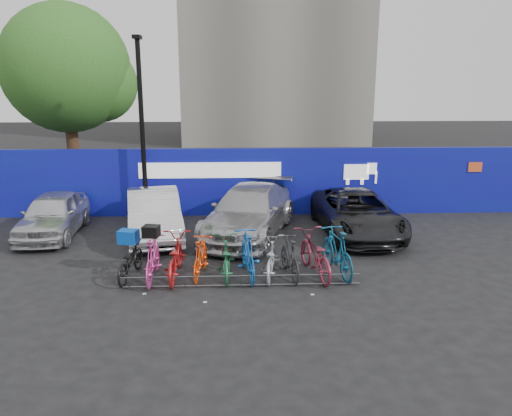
{
  "coord_description": "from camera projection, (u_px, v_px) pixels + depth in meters",
  "views": [
    {
      "loc": [
        -0.11,
        -11.46,
        4.66
      ],
      "look_at": [
        0.45,
        2.0,
        1.25
      ],
      "focal_mm": 35.0,
      "sensor_mm": 36.0,
      "label": 1
    }
  ],
  "objects": [
    {
      "name": "car_0",
      "position": [
        53.0,
        214.0,
        15.47
      ],
      "size": [
        1.77,
        4.0,
        1.34
      ],
      "primitive_type": "imported",
      "rotation": [
        0.0,
        0.0,
        0.05
      ],
      "color": "silver",
      "rests_on": "ground"
    },
    {
      "name": "cargo_topcase",
      "position": [
        151.0,
        231.0,
        11.79
      ],
      "size": [
        0.42,
        0.39,
        0.27
      ],
      "primitive_type": "cube",
      "rotation": [
        0.0,
        0.0,
        -0.17
      ],
      "color": "black",
      "rests_on": "bike_1"
    },
    {
      "name": "hoarding",
      "position": [
        239.0,
        182.0,
        17.76
      ],
      "size": [
        22.0,
        0.18,
        2.4
      ],
      "color": "#110B9C",
      "rests_on": "ground"
    },
    {
      "name": "bike_7",
      "position": [
        290.0,
        257.0,
        12.17
      ],
      "size": [
        0.71,
        1.74,
        1.01
      ],
      "primitive_type": "imported",
      "rotation": [
        0.0,
        0.0,
        3.28
      ],
      "color": "#2A2A2D",
      "rests_on": "ground"
    },
    {
      "name": "bike_0",
      "position": [
        130.0,
        261.0,
        12.1
      ],
      "size": [
        0.81,
        1.78,
        0.9
      ],
      "primitive_type": "imported",
      "rotation": [
        0.0,
        0.0,
        3.01
      ],
      "color": "black",
      "rests_on": "ground"
    },
    {
      "name": "bike_6",
      "position": [
        270.0,
        258.0,
        12.23
      ],
      "size": [
        0.86,
        1.84,
        0.93
      ],
      "primitive_type": "imported",
      "rotation": [
        0.0,
        0.0,
        3.0
      ],
      "color": "#B4B9BD",
      "rests_on": "ground"
    },
    {
      "name": "lamppost",
      "position": [
        142.0,
        125.0,
        16.55
      ],
      "size": [
        0.25,
        0.5,
        6.11
      ],
      "color": "black",
      "rests_on": "ground"
    },
    {
      "name": "ground",
      "position": [
        241.0,
        277.0,
        12.25
      ],
      "size": [
        100.0,
        100.0,
        0.0
      ],
      "primitive_type": "plane",
      "color": "black",
      "rests_on": "ground"
    },
    {
      "name": "bike_8",
      "position": [
        315.0,
        254.0,
        12.24
      ],
      "size": [
        1.11,
        2.19,
        1.1
      ],
      "primitive_type": "imported",
      "rotation": [
        0.0,
        0.0,
        3.33
      ],
      "color": "maroon",
      "rests_on": "ground"
    },
    {
      "name": "cargo_crate",
      "position": [
        128.0,
        237.0,
        11.95
      ],
      "size": [
        0.52,
        0.44,
        0.32
      ],
      "primitive_type": "cube",
      "rotation": [
        0.0,
        0.0,
        -0.24
      ],
      "color": "#0943B0",
      "rests_on": "bike_0"
    },
    {
      "name": "bike_3",
      "position": [
        201.0,
        257.0,
        12.18
      ],
      "size": [
        0.67,
        1.71,
        1.0
      ],
      "primitive_type": "imported",
      "rotation": [
        0.0,
        0.0,
        3.02
      ],
      "color": "#F4460F",
      "rests_on": "ground"
    },
    {
      "name": "bike_rack",
      "position": [
        241.0,
        281.0,
        11.63
      ],
      "size": [
        5.6,
        0.03,
        0.3
      ],
      "color": "#595B60",
      "rests_on": "ground"
    },
    {
      "name": "car_1",
      "position": [
        154.0,
        214.0,
        15.32
      ],
      "size": [
        2.34,
        4.58,
        1.44
      ],
      "primitive_type": "imported",
      "rotation": [
        0.0,
        0.0,
        0.2
      ],
      "color": "silver",
      "rests_on": "ground"
    },
    {
      "name": "car_2",
      "position": [
        249.0,
        211.0,
        15.51
      ],
      "size": [
        3.56,
        5.55,
        1.5
      ],
      "primitive_type": "imported",
      "rotation": [
        0.0,
        0.0,
        -0.31
      ],
      "color": "#ABAAAF",
      "rests_on": "ground"
    },
    {
      "name": "bike_1",
      "position": [
        153.0,
        259.0,
        11.96
      ],
      "size": [
        0.52,
        1.82,
        1.1
      ],
      "primitive_type": "imported",
      "rotation": [
        0.0,
        0.0,
        3.14
      ],
      "color": "#D83E95",
      "rests_on": "ground"
    },
    {
      "name": "bike_5",
      "position": [
        248.0,
        254.0,
        12.15
      ],
      "size": [
        0.78,
        1.97,
        1.15
      ],
      "primitive_type": "imported",
      "rotation": [
        0.0,
        0.0,
        3.27
      ],
      "color": "#1554A7",
      "rests_on": "ground"
    },
    {
      "name": "tree",
      "position": [
        72.0,
        72.0,
        20.47
      ],
      "size": [
        5.4,
        5.2,
        7.8
      ],
      "color": "#382314",
      "rests_on": "ground"
    },
    {
      "name": "car_3",
      "position": [
        357.0,
        213.0,
        15.63
      ],
      "size": [
        2.34,
        4.89,
        1.35
      ],
      "primitive_type": "imported",
      "rotation": [
        0.0,
        0.0,
        0.02
      ],
      "color": "black",
      "rests_on": "ground"
    },
    {
      "name": "bike_2",
      "position": [
        175.0,
        257.0,
        12.11
      ],
      "size": [
        0.73,
        2.0,
        1.05
      ],
      "primitive_type": "imported",
      "rotation": [
        0.0,
        0.0,
        3.12
      ],
      "color": "#B11A1B",
      "rests_on": "ground"
    },
    {
      "name": "bike_4",
      "position": [
        225.0,
        258.0,
        12.2
      ],
      "size": [
        0.71,
        1.86,
        0.96
      ],
      "primitive_type": "imported",
      "rotation": [
        0.0,
        0.0,
        3.18
      ],
      "color": "#1F673D",
      "rests_on": "ground"
    },
    {
      "name": "bike_9",
      "position": [
        337.0,
        252.0,
        12.32
      ],
      "size": [
        0.91,
        2.04,
        1.19
      ],
      "primitive_type": "imported",
      "rotation": [
        0.0,
        0.0,
        3.33
      ],
      "color": "#115174",
      "rests_on": "ground"
    }
  ]
}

